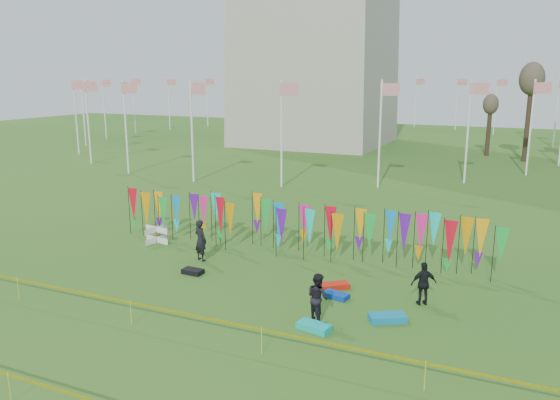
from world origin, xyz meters
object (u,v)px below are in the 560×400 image
at_px(person_mid, 318,297).
at_px(kite_bag_teal, 387,318).
at_px(box_kite, 157,235).
at_px(kite_bag_black, 193,271).
at_px(person_left, 201,240).
at_px(kite_bag_blue, 336,295).
at_px(person_right, 424,284).
at_px(kite_bag_red, 334,286).
at_px(kite_bag_turquoise, 314,327).

xyz_separation_m(person_mid, kite_bag_teal, (2.22, 0.95, -0.74)).
distance_m(box_kite, kite_bag_black, 5.10).
xyz_separation_m(box_kite, person_left, (3.49, -1.39, 0.53)).
height_order(person_left, kite_bag_blue, person_left).
height_order(person_left, kite_bag_teal, person_left).
xyz_separation_m(person_right, kite_bag_red, (-3.49, 0.17, -0.72)).
distance_m(person_right, kite_bag_teal, 2.22).
bearing_deg(person_left, person_right, -166.48).
distance_m(box_kite, kite_bag_red, 10.39).
height_order(kite_bag_turquoise, kite_bag_teal, kite_bag_teal).
bearing_deg(kite_bag_blue, kite_bag_red, 112.07).
height_order(person_mid, kite_bag_teal, person_mid).
bearing_deg(kite_bag_teal, person_left, 163.06).
xyz_separation_m(kite_bag_turquoise, kite_bag_red, (-0.54, 3.75, -0.01)).
bearing_deg(kite_bag_black, person_mid, -18.34).
height_order(kite_bag_red, kite_bag_teal, kite_bag_teal).
xyz_separation_m(box_kite, kite_bag_teal, (12.78, -4.22, -0.31)).
relative_size(box_kite, kite_bag_red, 0.75).
height_order(box_kite, kite_bag_red, box_kite).
height_order(person_right, kite_bag_teal, person_right).
xyz_separation_m(person_mid, person_right, (3.10, 2.87, -0.04)).
relative_size(box_kite, kite_bag_blue, 0.91).
relative_size(person_right, kite_bag_turquoise, 1.47).
xyz_separation_m(person_mid, kite_bag_turquoise, (0.14, -0.71, -0.75)).
xyz_separation_m(person_left, person_mid, (7.07, -3.78, -0.10)).
distance_m(person_left, kite_bag_teal, 9.75).
bearing_deg(person_mid, box_kite, 6.59).
distance_m(person_left, kite_bag_blue, 7.27).
distance_m(box_kite, person_right, 13.85).
distance_m(person_mid, kite_bag_blue, 2.28).
distance_m(kite_bag_turquoise, kite_bag_red, 3.79).
bearing_deg(kite_bag_red, person_left, 173.72).
relative_size(box_kite, person_left, 0.45).
height_order(box_kite, kite_bag_black, box_kite).
xyz_separation_m(person_left, person_right, (10.16, -0.91, -0.14)).
relative_size(person_mid, kite_bag_teal, 1.37).
height_order(person_right, kite_bag_black, person_right).
bearing_deg(person_right, kite_bag_red, -33.06).
relative_size(person_left, kite_bag_blue, 2.03).
bearing_deg(person_left, kite_bag_teal, -178.31).
distance_m(person_right, kite_bag_black, 9.62).
xyz_separation_m(person_left, kite_bag_blue, (7.03, -1.63, -0.86)).
bearing_deg(box_kite, kite_bag_teal, -18.28).
bearing_deg(kite_bag_black, person_left, 110.28).
bearing_deg(kite_bag_black, kite_bag_red, 8.43).
xyz_separation_m(kite_bag_turquoise, kite_bag_teal, (2.08, 1.65, 0.01)).
xyz_separation_m(person_left, kite_bag_black, (0.60, -1.63, -0.86)).
height_order(box_kite, person_mid, person_mid).
bearing_deg(kite_bag_black, kite_bag_blue, 0.07).
bearing_deg(kite_bag_turquoise, kite_bag_black, 156.67).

